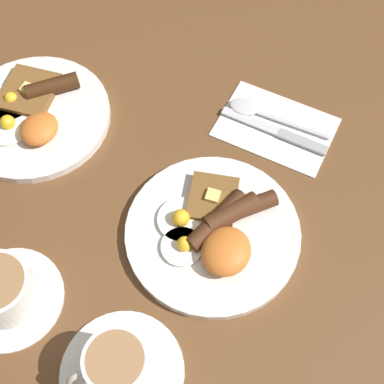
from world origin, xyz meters
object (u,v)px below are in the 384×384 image
teacup_far (3,291)px  knife (280,133)px  breakfast_plate_far (33,113)px  spoon (254,110)px  breakfast_plate_near (215,230)px  teacup_near (119,368)px

teacup_far → knife: 0.49m
breakfast_plate_far → spoon: bearing=-62.2°
breakfast_plate_near → breakfast_plate_far: size_ratio=1.01×
breakfast_plate_far → spoon: (0.17, -0.33, -0.00)m
teacup_far → spoon: bearing=-21.5°
breakfast_plate_far → spoon: size_ratio=1.45×
breakfast_plate_near → teacup_near: bearing=174.1°
teacup_near → spoon: size_ratio=0.93×
breakfast_plate_near → spoon: (0.23, 0.04, -0.01)m
breakfast_plate_far → teacup_near: bearing=-131.0°
breakfast_plate_far → knife: size_ratio=1.38×
breakfast_plate_near → breakfast_plate_far: 0.37m
teacup_far → spoon: (0.45, -0.18, -0.02)m
breakfast_plate_near → knife: breakfast_plate_near is taller
breakfast_plate_far → teacup_far: bearing=-151.7°
breakfast_plate_near → teacup_near: size_ratio=1.59×
breakfast_plate_near → teacup_far: teacup_far is taller
knife → breakfast_plate_far: bearing=22.1°
breakfast_plate_far → teacup_near: 0.45m
breakfast_plate_near → teacup_far: size_ratio=1.71×
spoon → breakfast_plate_near: bearing=97.1°
teacup_far → teacup_near: bearing=-95.3°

